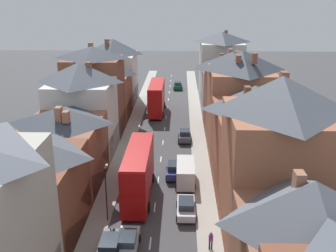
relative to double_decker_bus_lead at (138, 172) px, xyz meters
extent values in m
cube|color=#A8A399|center=(-3.29, 17.83, -2.75)|extent=(2.20, 104.00, 0.14)
cube|color=#A8A399|center=(6.91, 17.83, -2.75)|extent=(2.20, 104.00, 0.14)
cube|color=silver|center=(1.81, -8.17, -2.81)|extent=(0.14, 1.80, 0.01)
cube|color=silver|center=(1.81, -2.17, -2.81)|extent=(0.14, 1.80, 0.01)
cube|color=silver|center=(1.81, 3.83, -2.81)|extent=(0.14, 1.80, 0.01)
cube|color=silver|center=(1.81, 9.83, -2.81)|extent=(0.14, 1.80, 0.01)
cube|color=silver|center=(1.81, 15.83, -2.81)|extent=(0.14, 1.80, 0.01)
cube|color=silver|center=(1.81, 21.83, -2.81)|extent=(0.14, 1.80, 0.01)
cube|color=silver|center=(1.81, 27.83, -2.81)|extent=(0.14, 1.80, 0.01)
cube|color=silver|center=(1.81, 33.83, -2.81)|extent=(0.14, 1.80, 0.01)
cube|color=silver|center=(1.81, 39.83, -2.81)|extent=(0.14, 1.80, 0.01)
cube|color=silver|center=(1.81, 45.83, -2.81)|extent=(0.14, 1.80, 0.01)
cube|color=silver|center=(1.81, 51.83, -2.81)|extent=(0.14, 1.80, 0.01)
cube|color=silver|center=(1.81, 57.83, -2.81)|extent=(0.14, 1.80, 0.01)
cube|color=silver|center=(1.81, 63.83, -2.81)|extent=(0.14, 1.80, 0.01)
cube|color=brown|center=(-8.39, -7.25, 0.88)|extent=(8.00, 9.68, 7.39)
cube|color=maroon|center=(-4.45, -7.25, -1.22)|extent=(0.12, 8.90, 3.20)
pyramid|color=#474C56|center=(-8.39, -7.25, 5.52)|extent=(8.00, 9.68, 1.90)
cube|color=#99664C|center=(-7.14, -9.11, 6.20)|extent=(0.60, 0.90, 1.36)
cube|color=brown|center=(-8.39, 2.53, 0.78)|extent=(8.00, 9.89, 7.19)
cube|color=navy|center=(-4.45, 2.53, -1.22)|extent=(0.12, 9.09, 3.20)
pyramid|color=#383D47|center=(-8.39, 2.53, 5.25)|extent=(8.00, 9.89, 1.76)
cube|color=#99664C|center=(-7.90, 0.47, 6.01)|extent=(0.60, 0.90, 1.50)
cube|color=#99664C|center=(-7.11, 0.23, 5.83)|extent=(0.60, 0.90, 1.15)
cube|color=silver|center=(-8.39, 11.45, 2.02)|extent=(8.00, 7.96, 9.67)
cube|color=maroon|center=(-4.45, 11.45, -1.22)|extent=(0.12, 7.33, 3.20)
pyramid|color=#565B66|center=(-8.39, 11.45, 8.12)|extent=(8.00, 7.96, 2.53)
cube|color=brown|center=(-7.22, 11.69, 8.75)|extent=(0.60, 0.90, 1.25)
cube|color=brown|center=(-9.65, 12.51, 8.69)|extent=(0.60, 0.90, 1.13)
cube|color=brown|center=(-8.39, 19.15, 2.93)|extent=(8.00, 7.43, 11.49)
cube|color=navy|center=(-4.45, 19.15, -1.22)|extent=(0.12, 6.83, 3.20)
pyramid|color=#383D47|center=(-8.39, 19.15, 9.53)|extent=(8.00, 7.43, 1.69)
cube|color=#99664C|center=(-8.79, 20.24, 10.14)|extent=(0.60, 0.90, 1.23)
cube|color=brown|center=(-8.39, 27.37, 0.95)|extent=(8.00, 9.01, 7.53)
cube|color=olive|center=(-4.45, 27.37, -1.22)|extent=(0.12, 8.29, 3.20)
pyramid|color=#474C56|center=(-8.39, 27.37, 6.17)|extent=(8.00, 9.01, 2.92)
cube|color=brown|center=(-9.58, 25.39, 6.88)|extent=(0.60, 0.90, 1.42)
cube|color=silver|center=(-8.39, 36.96, 1.92)|extent=(8.00, 10.19, 9.48)
cube|color=navy|center=(-4.45, 36.96, -1.22)|extent=(0.12, 9.37, 3.20)
pyramid|color=#474C56|center=(-8.39, 36.96, 8.06)|extent=(8.00, 10.19, 2.80)
cube|color=brown|center=(-9.30, 35.42, 8.83)|extent=(0.60, 0.90, 1.53)
cube|color=brown|center=(-9.66, 39.91, 8.55)|extent=(0.60, 0.90, 0.98)
pyramid|color=#565B66|center=(12.01, -16.38, 5.93)|extent=(8.00, 9.12, 2.96)
cube|color=#99664C|center=(11.36, -15.43, 6.71)|extent=(0.60, 0.90, 1.56)
cube|color=#A36042|center=(12.01, -7.28, 3.00)|extent=(8.00, 9.09, 11.63)
cube|color=navy|center=(8.07, -7.28, -1.22)|extent=(0.12, 8.36, 3.20)
pyramid|color=#565B66|center=(12.01, -7.28, 10.21)|extent=(8.00, 9.09, 2.79)
cube|color=brown|center=(12.69, -4.87, 10.83)|extent=(0.60, 0.90, 1.25)
cube|color=#935138|center=(12.01, 3.03, 1.57)|extent=(8.00, 11.52, 8.78)
cube|color=black|center=(8.07, 3.03, -1.22)|extent=(0.12, 10.60, 3.20)
pyramid|color=#474C56|center=(12.01, 3.03, 7.25)|extent=(8.00, 11.52, 2.56)
cube|color=brown|center=(11.01, 2.14, 7.93)|extent=(0.60, 0.90, 1.36)
cube|color=#A36042|center=(12.01, 13.47, 2.69)|extent=(8.00, 9.36, 11.01)
cube|color=maroon|center=(8.07, 13.47, -1.22)|extent=(0.12, 8.61, 3.20)
pyramid|color=#383D47|center=(12.01, 13.47, 9.44)|extent=(8.00, 9.36, 2.49)
cube|color=brown|center=(13.07, 10.84, 10.08)|extent=(0.60, 0.90, 1.28)
cube|color=brown|center=(11.26, 11.42, 9.90)|extent=(0.60, 0.90, 0.93)
cube|color=brown|center=(12.01, 22.12, 2.15)|extent=(8.00, 7.95, 9.94)
cube|color=navy|center=(8.07, 22.12, -1.22)|extent=(0.12, 7.31, 3.20)
pyramid|color=#383D47|center=(12.01, 22.12, 8.22)|extent=(8.00, 7.95, 2.19)
cube|color=#99664C|center=(12.58, 22.15, 8.80)|extent=(0.60, 0.90, 1.16)
cube|color=#99664C|center=(11.87, 24.41, 8.80)|extent=(0.60, 0.90, 1.15)
cube|color=#ADB2B7|center=(12.01, 30.40, 1.16)|extent=(8.00, 8.60, 7.94)
cube|color=maroon|center=(8.07, 30.40, -1.22)|extent=(0.12, 7.91, 3.20)
pyramid|color=#383D47|center=(12.01, 30.40, 6.34)|extent=(8.00, 8.60, 2.43)
cube|color=brown|center=(11.25, 30.85, 7.05)|extent=(0.60, 0.90, 1.41)
cube|color=brown|center=(12.26, 29.45, 6.94)|extent=(0.60, 0.90, 1.20)
cube|color=beige|center=(12.01, 39.71, 2.94)|extent=(8.00, 10.02, 11.51)
cube|color=maroon|center=(8.07, 39.71, -1.22)|extent=(0.12, 9.22, 3.20)
pyramid|color=#383D47|center=(12.01, 39.71, 9.62)|extent=(8.00, 10.02, 1.86)
cube|color=brown|center=(13.07, 42.60, 10.12)|extent=(0.60, 0.90, 1.00)
cube|color=#B70F0F|center=(0.01, -0.02, -1.17)|extent=(2.44, 10.80, 2.50)
cube|color=#B70F0F|center=(0.01, -0.02, 1.23)|extent=(2.44, 10.58, 2.30)
cube|color=#B70F0F|center=(0.01, -0.02, 2.43)|extent=(2.39, 10.37, 0.10)
cube|color=#28333D|center=(0.01, 5.33, -0.97)|extent=(2.20, 0.10, 1.20)
cube|color=#28333D|center=(0.01, 5.33, 1.33)|extent=(2.20, 0.10, 1.10)
cube|color=#28333D|center=(-1.18, -0.02, -0.92)|extent=(0.06, 9.18, 0.90)
cube|color=#28333D|center=(-1.18, -0.02, 1.33)|extent=(0.06, 9.18, 0.90)
cube|color=yellow|center=(0.01, 5.33, 2.13)|extent=(1.34, 0.08, 0.32)
cylinder|color=black|center=(-1.21, 3.32, -2.32)|extent=(0.30, 1.00, 1.00)
cylinder|color=black|center=(1.23, 3.32, -2.32)|extent=(0.30, 1.00, 1.00)
cylinder|color=black|center=(-1.21, -2.99, -2.32)|extent=(0.30, 1.00, 1.00)
cylinder|color=black|center=(1.23, -2.99, -2.32)|extent=(0.30, 1.00, 1.00)
cube|color=red|center=(0.01, 30.75, -1.17)|extent=(2.44, 10.80, 2.50)
cube|color=red|center=(0.01, 30.75, 1.23)|extent=(2.44, 10.58, 2.30)
cube|color=red|center=(0.01, 30.75, 2.43)|extent=(2.39, 10.37, 0.10)
cube|color=#28333D|center=(0.01, 36.10, -0.97)|extent=(2.20, 0.10, 1.20)
cube|color=#28333D|center=(0.01, 36.10, 1.33)|extent=(2.20, 0.10, 1.10)
cube|color=#28333D|center=(-1.18, 30.75, -0.92)|extent=(0.06, 9.18, 0.90)
cube|color=#28333D|center=(-1.18, 30.75, 1.33)|extent=(0.06, 9.18, 0.90)
cube|color=yellow|center=(0.01, 36.10, 2.13)|extent=(1.34, 0.08, 0.32)
cylinder|color=black|center=(-1.21, 34.10, -2.32)|extent=(0.30, 1.00, 1.00)
cylinder|color=black|center=(1.23, 34.10, -2.32)|extent=(0.30, 1.00, 1.00)
cylinder|color=black|center=(-1.21, 27.78, -2.32)|extent=(0.30, 1.00, 1.00)
cylinder|color=black|center=(1.23, 27.78, -2.32)|extent=(0.30, 1.00, 1.00)
cube|color=silver|center=(4.91, -3.33, -2.17)|extent=(1.70, 4.21, 0.68)
cube|color=#28333D|center=(4.91, -3.54, -1.53)|extent=(1.46, 2.10, 0.60)
cylinder|color=black|center=(4.06, -2.03, -2.51)|extent=(0.20, 0.62, 0.62)
cylinder|color=black|center=(5.76, -2.03, -2.51)|extent=(0.20, 0.62, 0.62)
cylinder|color=black|center=(4.06, -4.63, -2.51)|extent=(0.20, 0.62, 0.62)
cylinder|color=black|center=(5.76, -4.63, -2.51)|extent=(0.20, 0.62, 0.62)
cube|color=#236093|center=(-1.29, 38.60, -2.15)|extent=(1.70, 4.14, 0.72)
cube|color=#28333D|center=(-1.29, 38.39, -1.49)|extent=(1.46, 2.07, 0.60)
cylinder|color=black|center=(-2.14, 39.89, -2.51)|extent=(0.20, 0.62, 0.62)
cylinder|color=black|center=(-0.44, 39.89, -2.51)|extent=(0.20, 0.62, 0.62)
cylinder|color=black|center=(-2.14, 37.32, -2.51)|extent=(0.20, 0.62, 0.62)
cylinder|color=black|center=(-0.44, 37.32, -2.51)|extent=(0.20, 0.62, 0.62)
cube|color=#4C515B|center=(4.91, 16.63, -2.11)|extent=(1.70, 3.85, 0.79)
cube|color=#28333D|center=(4.91, 16.44, -1.42)|extent=(1.46, 1.92, 0.60)
cylinder|color=black|center=(4.06, 17.83, -2.51)|extent=(0.20, 0.62, 0.62)
cylinder|color=black|center=(5.76, 17.83, -2.51)|extent=(0.20, 0.62, 0.62)
cylinder|color=black|center=(4.06, 15.44, -2.51)|extent=(0.20, 0.62, 0.62)
cylinder|color=black|center=(5.76, 15.44, -2.51)|extent=(0.20, 0.62, 0.62)
cube|color=#144728|center=(3.61, 49.25, -2.15)|extent=(1.70, 4.19, 0.71)
cube|color=#28333D|center=(3.61, 49.04, -1.49)|extent=(1.46, 2.09, 0.60)
cylinder|color=black|center=(2.76, 50.55, -2.51)|extent=(0.20, 0.62, 0.62)
cylinder|color=black|center=(4.46, 50.55, -2.51)|extent=(0.20, 0.62, 0.62)
cylinder|color=black|center=(2.76, 47.95, -2.51)|extent=(0.20, 0.62, 0.62)
cylinder|color=black|center=(4.46, 47.95, -2.51)|extent=(0.20, 0.62, 0.62)
cube|color=navy|center=(3.61, 5.02, -2.12)|extent=(1.70, 4.20, 0.78)
cube|color=#28333D|center=(3.61, 4.82, -1.42)|extent=(1.46, 2.10, 0.60)
cylinder|color=black|center=(2.76, 6.33, -2.51)|extent=(0.20, 0.62, 0.62)
cylinder|color=black|center=(4.46, 6.33, -2.51)|extent=(0.20, 0.62, 0.62)
cylinder|color=black|center=(2.76, 3.72, -2.51)|extent=(0.20, 0.62, 0.62)
cylinder|color=black|center=(4.46, 3.72, -2.51)|extent=(0.20, 0.62, 0.62)
cube|color=black|center=(-1.29, -9.89, -2.11)|extent=(1.70, 4.41, 0.78)
cube|color=#28333D|center=(-1.29, -10.11, -1.42)|extent=(1.46, 2.20, 0.60)
cylinder|color=black|center=(-2.14, -8.52, -2.51)|extent=(0.20, 0.62, 0.62)
cylinder|color=black|center=(-0.44, -8.52, -2.51)|extent=(0.20, 0.62, 0.62)
cube|color=#B7BABF|center=(0.01, -9.22, -2.14)|extent=(1.70, 4.24, 0.73)
cube|color=#28333D|center=(0.01, -9.43, -1.48)|extent=(1.46, 2.12, 0.60)
cylinder|color=black|center=(-0.84, -7.90, -2.51)|extent=(0.20, 0.62, 0.62)
cylinder|color=black|center=(0.86, -7.90, -2.51)|extent=(0.20, 0.62, 0.62)
cube|color=silver|center=(4.91, 3.11, -1.46)|extent=(1.96, 5.20, 2.10)
cube|color=#28333D|center=(4.91, 5.66, -1.16)|extent=(1.76, 0.10, 0.90)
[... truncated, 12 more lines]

